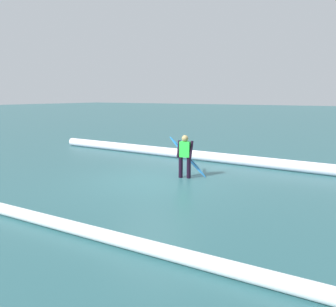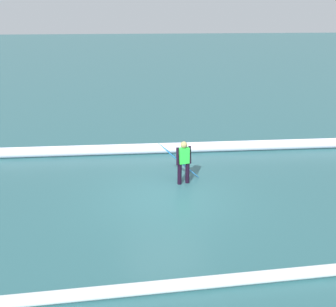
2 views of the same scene
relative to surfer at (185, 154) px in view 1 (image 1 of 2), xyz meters
The scene contains 5 objects.
ground_plane 1.43m from the surfer, 54.27° to the left, with size 176.91×176.91×0.00m, color #2B5C61.
surfer is the anchor object (origin of this frame).
surfboard 0.40m from the surfer, 74.54° to the right, with size 1.45×0.35×1.36m.
wave_crest_foreground 3.66m from the surfer, 122.82° to the right, with size 0.41×0.41×21.97m, color white.
wave_crest_midground 5.36m from the surfer, 90.65° to the left, with size 0.26×0.26×15.73m, color white.
Camera 1 is at (-6.23, 8.75, 2.76)m, focal length 36.23 mm.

